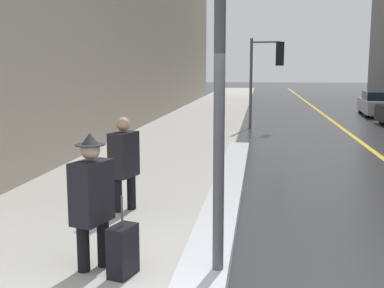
{
  "coord_description": "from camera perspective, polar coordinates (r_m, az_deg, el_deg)",
  "views": [
    {
      "loc": [
        0.77,
        -4.16,
        2.35
      ],
      "look_at": [
        -0.4,
        4.0,
        1.05
      ],
      "focal_mm": 45.0,
      "sensor_mm": 36.0,
      "label": 1
    }
  ],
  "objects": [
    {
      "name": "traffic_light_near",
      "position": [
        19.08,
        9.14,
        9.37
      ],
      "size": [
        1.31,
        0.33,
        3.5
      ],
      "rotation": [
        0.0,
        0.0,
        -0.13
      ],
      "color": "#515156",
      "rests_on": "ground"
    },
    {
      "name": "parked_car_silver",
      "position": [
        26.11,
        21.46,
        4.45
      ],
      "size": [
        2.07,
        4.28,
        1.21
      ],
      "rotation": [
        0.0,
        0.0,
        1.5
      ],
      "color": "#B2B2B7",
      "rests_on": "ground"
    },
    {
      "name": "sidewalk_slab",
      "position": [
        19.5,
        -0.09,
        2.05
      ],
      "size": [
        4.0,
        80.0,
        0.01
      ],
      "color": "#B2AFA8",
      "rests_on": "ground"
    },
    {
      "name": "pedestrian_nearside",
      "position": [
        7.95,
        -8.08,
        -1.84
      ],
      "size": [
        0.43,
        0.57,
        1.57
      ],
      "rotation": [
        0.0,
        0.0,
        -1.87
      ],
      "color": "black",
      "rests_on": "ground"
    },
    {
      "name": "pedestrian_in_fedora",
      "position": [
        5.69,
        -11.79,
        -6.09
      ],
      "size": [
        0.43,
        0.56,
        1.63
      ],
      "rotation": [
        0.0,
        0.0,
        -1.87
      ],
      "color": "black",
      "rests_on": "ground"
    },
    {
      "name": "lamp_post",
      "position": [
        5.01,
        3.33,
        13.7
      ],
      "size": [
        0.28,
        0.28,
        4.58
      ],
      "color": "#515156",
      "rests_on": "ground"
    },
    {
      "name": "snow_bank_curb",
      "position": [
        9.15,
        4.17,
        -5.36
      ],
      "size": [
        0.57,
        10.54,
        0.18
      ],
      "color": "silver",
      "rests_on": "ground"
    },
    {
      "name": "road_centre_stripe",
      "position": [
        19.57,
        17.58,
        1.64
      ],
      "size": [
        0.16,
        80.0,
        0.0
      ],
      "color": "gold",
      "rests_on": "ground"
    },
    {
      "name": "rolling_suitcase",
      "position": [
        5.63,
        -8.2,
        -12.46
      ],
      "size": [
        0.32,
        0.41,
        0.95
      ],
      "rotation": [
        0.0,
        0.0,
        -1.87
      ],
      "color": "black",
      "rests_on": "ground"
    }
  ]
}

